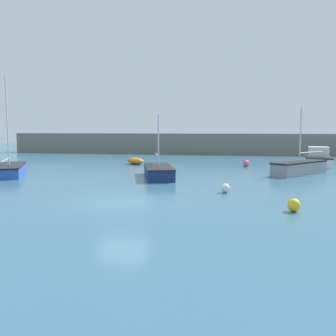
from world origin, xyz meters
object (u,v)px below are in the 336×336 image
at_px(sailboat_tall_mast, 9,170).
at_px(motorboat_with_cabin, 318,159).
at_px(mooring_buoy_yellow, 294,205).
at_px(mooring_buoy_white, 225,188).
at_px(dinghy_near_pier, 136,161).
at_px(mooring_buoy_pink, 246,163).
at_px(sailboat_twin_hulled, 158,171).
at_px(sailboat_short_mast, 299,168).

height_order(sailboat_tall_mast, motorboat_with_cabin, sailboat_tall_mast).
relative_size(motorboat_with_cabin, mooring_buoy_yellow, 9.72).
bearing_deg(sailboat_tall_mast, mooring_buoy_white, -132.74).
height_order(dinghy_near_pier, mooring_buoy_yellow, dinghy_near_pier).
bearing_deg(mooring_buoy_yellow, sailboat_tall_mast, 153.95).
relative_size(mooring_buoy_pink, mooring_buoy_white, 1.21).
xyz_separation_m(sailboat_twin_hulled, mooring_buoy_white, (4.70, -5.52, -0.18)).
distance_m(sailboat_short_mast, mooring_buoy_yellow, 13.33).
bearing_deg(sailboat_short_mast, mooring_buoy_yellow, 30.80).
height_order(motorboat_with_cabin, mooring_buoy_white, motorboat_with_cabin).
bearing_deg(sailboat_twin_hulled, motorboat_with_cabin, 113.53).
relative_size(motorboat_with_cabin, mooring_buoy_pink, 8.82).
bearing_deg(sailboat_tall_mast, sailboat_short_mast, -104.42).
bearing_deg(dinghy_near_pier, sailboat_tall_mast, 85.57).
xyz_separation_m(sailboat_tall_mast, sailboat_short_mast, (21.08, 4.00, 0.10)).
bearing_deg(mooring_buoy_pink, sailboat_short_mast, -54.29).
bearing_deg(mooring_buoy_pink, dinghy_near_pier, 177.47).
bearing_deg(dinghy_near_pier, sailboat_short_mast, -169.60).
bearing_deg(mooring_buoy_yellow, sailboat_twin_hulled, 128.16).
relative_size(sailboat_tall_mast, sailboat_short_mast, 1.46).
xyz_separation_m(sailboat_tall_mast, mooring_buoy_yellow, (18.61, -9.10, -0.14)).
relative_size(mooring_buoy_pink, mooring_buoy_yellow, 1.10).
bearing_deg(dinghy_near_pier, motorboat_with_cabin, -143.44).
xyz_separation_m(sailboat_short_mast, mooring_buoy_white, (-5.33, -8.99, -0.26)).
bearing_deg(sailboat_twin_hulled, sailboat_tall_mast, -102.61).
distance_m(sailboat_short_mast, mooring_buoy_white, 10.45).
bearing_deg(sailboat_twin_hulled, sailboat_short_mast, 93.75).
height_order(sailboat_twin_hulled, mooring_buoy_white, sailboat_twin_hulled).
relative_size(sailboat_twin_hulled, mooring_buoy_white, 11.54).
xyz_separation_m(motorboat_with_cabin, mooring_buoy_yellow, (-5.28, -19.98, -0.34)).
xyz_separation_m(dinghy_near_pier, motorboat_with_cabin, (16.82, 1.32, 0.29)).
relative_size(sailboat_short_mast, mooring_buoy_yellow, 9.23).
bearing_deg(sailboat_tall_mast, mooring_buoy_pink, -87.54).
relative_size(sailboat_tall_mast, mooring_buoy_pink, 12.19).
relative_size(sailboat_short_mast, mooring_buoy_white, 10.12).
relative_size(sailboat_short_mast, motorboat_with_cabin, 0.95).
bearing_deg(motorboat_with_cabin, sailboat_tall_mast, 123.45).
bearing_deg(mooring_buoy_white, dinghy_near_pier, 120.78).
bearing_deg(sailboat_short_mast, dinghy_near_pier, -70.20).
height_order(dinghy_near_pier, motorboat_with_cabin, motorboat_with_cabin).
relative_size(sailboat_twin_hulled, mooring_buoy_yellow, 10.52).
height_order(sailboat_tall_mast, mooring_buoy_yellow, sailboat_tall_mast).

